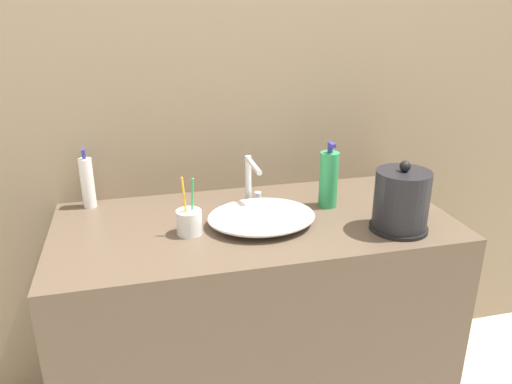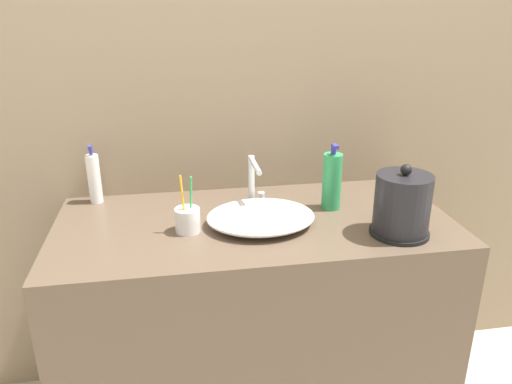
{
  "view_description": "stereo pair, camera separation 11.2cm",
  "coord_description": "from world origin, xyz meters",
  "px_view_note": "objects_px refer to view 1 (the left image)",
  "views": [
    {
      "loc": [
        -0.36,
        -1.15,
        1.49
      ],
      "look_at": [
        0.0,
        0.31,
        0.91
      ],
      "focal_mm": 35.0,
      "sensor_mm": 36.0,
      "label": 1
    },
    {
      "loc": [
        -0.25,
        -1.17,
        1.49
      ],
      "look_at": [
        0.0,
        0.31,
        0.91
      ],
      "focal_mm": 35.0,
      "sensor_mm": 36.0,
      "label": 2
    }
  ],
  "objects_px": {
    "faucet": "(251,178)",
    "electric_kettle": "(401,203)",
    "shampoo_bottle": "(87,183)",
    "lotion_bottle": "(329,179)",
    "toothbrush_cup": "(189,222)"
  },
  "relations": [
    {
      "from": "faucet",
      "to": "electric_kettle",
      "type": "bearing_deg",
      "value": -36.12
    },
    {
      "from": "faucet",
      "to": "electric_kettle",
      "type": "height_order",
      "value": "electric_kettle"
    },
    {
      "from": "electric_kettle",
      "to": "shampoo_bottle",
      "type": "relative_size",
      "value": 1.07
    },
    {
      "from": "electric_kettle",
      "to": "shampoo_bottle",
      "type": "distance_m",
      "value": 1.05
    },
    {
      "from": "faucet",
      "to": "shampoo_bottle",
      "type": "bearing_deg",
      "value": 166.55
    },
    {
      "from": "toothbrush_cup",
      "to": "faucet",
      "type": "bearing_deg",
      "value": 35.38
    },
    {
      "from": "lotion_bottle",
      "to": "electric_kettle",
      "type": "bearing_deg",
      "value": -57.89
    },
    {
      "from": "toothbrush_cup",
      "to": "shampoo_bottle",
      "type": "bearing_deg",
      "value": 136.07
    },
    {
      "from": "electric_kettle",
      "to": "toothbrush_cup",
      "type": "height_order",
      "value": "electric_kettle"
    },
    {
      "from": "faucet",
      "to": "shampoo_bottle",
      "type": "relative_size",
      "value": 0.84
    },
    {
      "from": "electric_kettle",
      "to": "lotion_bottle",
      "type": "distance_m",
      "value": 0.28
    },
    {
      "from": "electric_kettle",
      "to": "lotion_bottle",
      "type": "relative_size",
      "value": 0.98
    },
    {
      "from": "faucet",
      "to": "toothbrush_cup",
      "type": "bearing_deg",
      "value": -144.62
    },
    {
      "from": "electric_kettle",
      "to": "toothbrush_cup",
      "type": "xyz_separation_m",
      "value": [
        -0.65,
        0.13,
        -0.05
      ]
    },
    {
      "from": "electric_kettle",
      "to": "lotion_bottle",
      "type": "bearing_deg",
      "value": 122.11
    }
  ]
}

